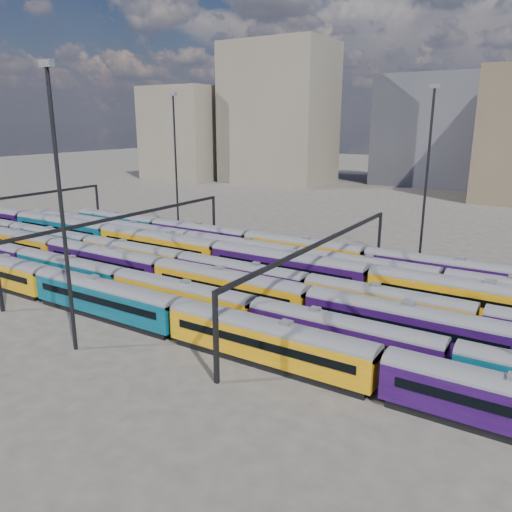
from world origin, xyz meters
The scene contains 14 objects.
ground centered at (0.00, 0.00, 0.00)m, with size 500.00×500.00×0.00m, color #413C37.
rake_0 centered at (11.83, -15.00, 2.63)m, with size 101.57×2.98×5.01m.
rake_1 centered at (16.72, -10.00, 2.42)m, with size 131.12×2.74×4.60m.
rake_2 centered at (-20.00, -5.00, 2.66)m, with size 102.63×3.01×5.06m.
rake_3 centered at (-10.39, 0.00, 2.39)m, with size 111.21×2.72×4.55m.
rake_4 centered at (-8.25, 5.00, 2.87)m, with size 132.73×3.24×5.46m.
rake_5 centered at (1.85, 10.00, 2.48)m, with size 115.39×2.82×4.73m.
rake_6 centered at (0.05, 15.00, 2.50)m, with size 96.60×2.83×4.76m.
gantry_0 centered at (-50.00, 0.00, 6.79)m, with size 0.35×40.35×8.03m.
gantry_1 centered at (-20.00, 0.00, 6.79)m, with size 0.35×40.35×8.03m.
gantry_2 centered at (10.00, 0.00, 6.79)m, with size 0.35×40.35×8.03m.
mast_1 centered at (-30.00, 22.00, 13.97)m, with size 1.40×0.50×25.60m.
mast_2 centered at (-5.00, -22.00, 13.97)m, with size 1.40×0.50×25.60m.
mast_3 centered at (15.00, 24.00, 13.97)m, with size 1.40×0.50×25.60m.
Camera 1 is at (32.23, -49.49, 20.92)m, focal length 35.00 mm.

